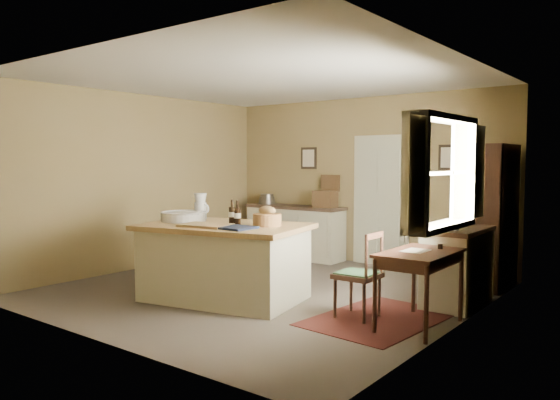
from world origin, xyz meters
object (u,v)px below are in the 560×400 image
(sideboard, at_px, (295,230))
(right_cabinet, at_px, (457,266))
(work_island, at_px, (224,260))
(writing_desk, at_px, (420,261))
(shelving_unit, at_px, (501,217))
(desk_chair, at_px, (357,276))

(sideboard, xyz_separation_m, right_cabinet, (3.34, -1.42, -0.02))
(work_island, relative_size, writing_desk, 2.17)
(work_island, bearing_deg, writing_desk, -2.65)
(writing_desk, xyz_separation_m, shelving_unit, (0.15, 2.22, 0.27))
(sideboard, bearing_deg, shelving_unit, -4.22)
(right_cabinet, bearing_deg, desk_chair, -119.26)
(sideboard, relative_size, shelving_unit, 0.96)
(writing_desk, height_order, desk_chair, desk_chair)
(sideboard, height_order, writing_desk, sideboard)
(sideboard, height_order, right_cabinet, sideboard)
(right_cabinet, bearing_deg, writing_desk, -89.99)
(work_island, xyz_separation_m, shelving_unit, (2.47, 2.60, 0.46))
(right_cabinet, bearing_deg, sideboard, 157.02)
(work_island, distance_m, sideboard, 3.04)
(work_island, xyz_separation_m, right_cabinet, (2.32, 1.45, -0.02))
(writing_desk, distance_m, desk_chair, 0.69)
(work_island, bearing_deg, desk_chair, -2.32)
(work_island, xyz_separation_m, desk_chair, (1.67, 0.28, -0.03))
(sideboard, height_order, desk_chair, sideboard)
(desk_chair, bearing_deg, right_cabinet, 59.88)
(work_island, distance_m, right_cabinet, 2.73)
(desk_chair, bearing_deg, writing_desk, 7.61)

